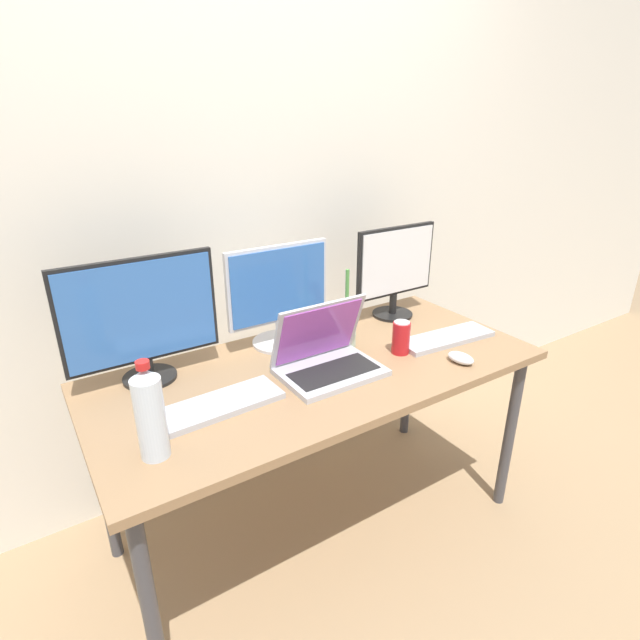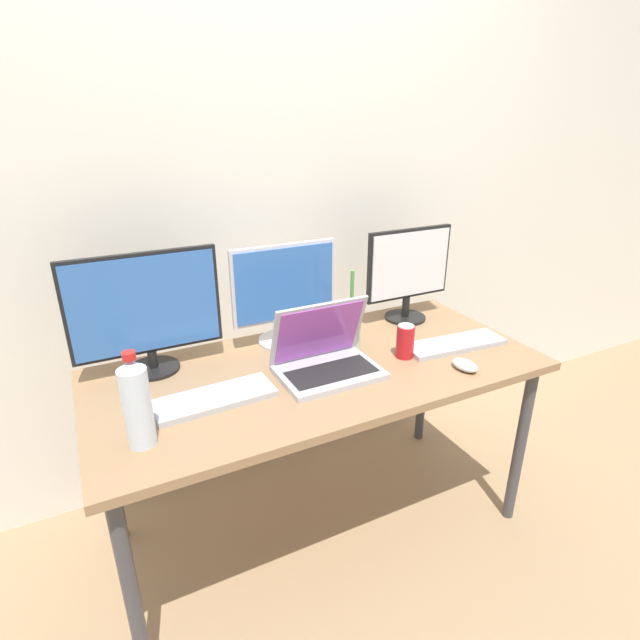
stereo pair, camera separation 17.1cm
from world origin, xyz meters
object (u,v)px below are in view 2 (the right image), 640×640
object	(u,v)px
work_desk	(320,382)
soda_can_near_keyboard	(405,341)
keyboard_aux	(455,344)
mouse_by_keyboard	(465,365)
monitor_center	(285,293)
monitor_right	(409,271)
bamboo_vase	(351,332)
monitor_left	(146,310)
keyboard_main	(215,398)
laptop_silver	(324,357)
water_bottle	(137,403)

from	to	relation	value
work_desk	soda_can_near_keyboard	distance (m)	0.35
keyboard_aux	mouse_by_keyboard	distance (m)	0.19
monitor_center	soda_can_near_keyboard	xyz separation A→B (m)	(0.34, -0.32, -0.14)
monitor_right	soda_can_near_keyboard	xyz separation A→B (m)	(-0.22, -0.30, -0.16)
bamboo_vase	keyboard_aux	bearing A→B (deg)	-25.31
monitor_left	soda_can_near_keyboard	size ratio (longest dim) A/B	3.97
work_desk	keyboard_aux	bearing A→B (deg)	-9.18
keyboard_aux	keyboard_main	bearing A→B (deg)	-177.33
monitor_right	keyboard_main	distance (m)	1.00
monitor_left	laptop_silver	distance (m)	0.62
work_desk	monitor_left	bearing A→B (deg)	155.72
keyboard_aux	bamboo_vase	size ratio (longest dim) A/B	1.30
water_bottle	bamboo_vase	distance (m)	0.85
soda_can_near_keyboard	mouse_by_keyboard	bearing A→B (deg)	-53.82
laptop_silver	keyboard_main	xyz separation A→B (m)	(-0.39, -0.02, -0.05)
monitor_left	keyboard_aux	world-z (taller)	monitor_left
monitor_center	bamboo_vase	bearing A→B (deg)	-38.81
laptop_silver	keyboard_aux	world-z (taller)	laptop_silver
keyboard_main	keyboard_aux	world-z (taller)	same
monitor_left	laptop_silver	size ratio (longest dim) A/B	1.45
monitor_left	keyboard_aux	xyz separation A→B (m)	(1.07, -0.33, -0.22)
keyboard_aux	monitor_left	bearing A→B (deg)	167.59
work_desk	water_bottle	bearing A→B (deg)	-164.10
monitor_center	monitor_right	world-z (taller)	monitor_right
keyboard_main	water_bottle	bearing A→B (deg)	-154.46
mouse_by_keyboard	soda_can_near_keyboard	world-z (taller)	soda_can_near_keyboard
mouse_by_keyboard	water_bottle	size ratio (longest dim) A/B	0.37
keyboard_main	keyboard_aux	distance (m)	0.94
work_desk	bamboo_vase	distance (m)	0.23
mouse_by_keyboard	soda_can_near_keyboard	bearing A→B (deg)	118.78
monitor_left	monitor_right	world-z (taller)	monitor_left
monitor_left	keyboard_main	bearing A→B (deg)	-65.59
keyboard_main	soda_can_near_keyboard	world-z (taller)	soda_can_near_keyboard
laptop_silver	keyboard_main	world-z (taller)	laptop_silver
work_desk	laptop_silver	size ratio (longest dim) A/B	4.62
laptop_silver	monitor_left	bearing A→B (deg)	152.14
laptop_silver	work_desk	bearing A→B (deg)	84.61
monitor_center	laptop_silver	bearing A→B (deg)	-85.63
laptop_silver	water_bottle	xyz separation A→B (m)	(-0.63, -0.14, 0.07)
monitor_left	keyboard_main	world-z (taller)	monitor_left
laptop_silver	soda_can_near_keyboard	xyz separation A→B (m)	(0.32, -0.03, 0.00)
mouse_by_keyboard	water_bottle	bearing A→B (deg)	168.93
water_bottle	soda_can_near_keyboard	distance (m)	0.96
mouse_by_keyboard	bamboo_vase	size ratio (longest dim) A/B	0.33
laptop_silver	soda_can_near_keyboard	world-z (taller)	laptop_silver
work_desk	keyboard_aux	distance (m)	0.55
work_desk	mouse_by_keyboard	distance (m)	0.52
keyboard_main	bamboo_vase	bearing A→B (deg)	11.55
laptop_silver	keyboard_main	bearing A→B (deg)	-177.56
monitor_left	water_bottle	world-z (taller)	monitor_left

